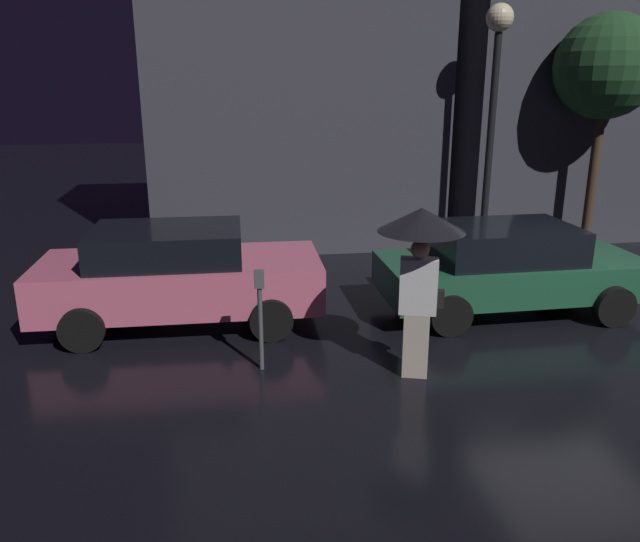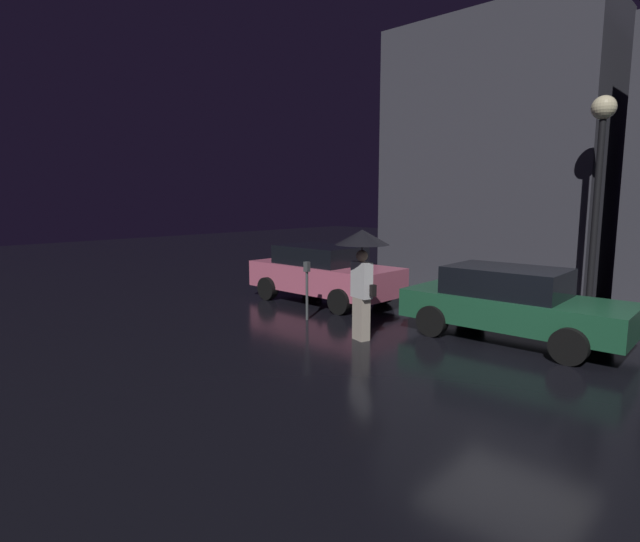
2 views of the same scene
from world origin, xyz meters
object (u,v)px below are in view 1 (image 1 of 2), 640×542
parked_car_green (509,267)px  pedestrian_with_umbrella (420,247)px  street_lamp_near (495,75)px  parked_car_pink (178,274)px  parking_meter (260,309)px

parked_car_green → pedestrian_with_umbrella: pedestrian_with_umbrella is taller
pedestrian_with_umbrella → street_lamp_near: size_ratio=0.44×
pedestrian_with_umbrella → parked_car_pink: bearing=-20.1°
pedestrian_with_umbrella → parking_meter: (-1.89, 0.44, -0.85)m
parked_car_green → street_lamp_near: 4.01m
parked_car_pink → street_lamp_near: (5.79, 2.47, 2.86)m
parked_car_green → street_lamp_near: street_lamp_near is taller
parked_car_pink → pedestrian_with_umbrella: 3.85m
parked_car_green → pedestrian_with_umbrella: size_ratio=1.94×
parked_car_pink → parked_car_green: bearing=-1.8°
street_lamp_near → parked_car_pink: bearing=-156.9°
parked_car_pink → street_lamp_near: size_ratio=0.85×
pedestrian_with_umbrella → parking_meter: pedestrian_with_umbrella is taller
street_lamp_near → pedestrian_with_umbrella: bearing=-120.5°
parked_car_pink → parking_meter: size_ratio=3.15×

